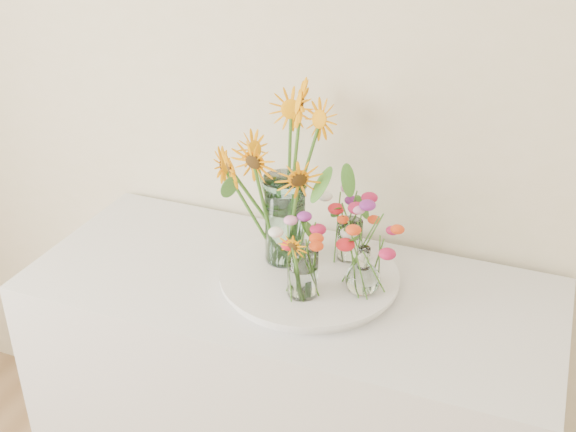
{
  "coord_description": "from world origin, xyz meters",
  "views": [
    {
      "loc": [
        0.34,
        0.45,
        1.95
      ],
      "look_at": [
        -0.25,
        1.94,
        1.09
      ],
      "focal_mm": 45.0,
      "sensor_mm": 36.0,
      "label": 1
    }
  ],
  "objects_px": {
    "mason_jar": "(285,220)",
    "small_vase_a": "(303,273)",
    "counter": "(290,411)",
    "small_vase_c": "(350,240)",
    "tray": "(309,279)",
    "small_vase_b": "(363,270)"
  },
  "relations": [
    {
      "from": "mason_jar",
      "to": "small_vase_a",
      "type": "bearing_deg",
      "value": -53.49
    },
    {
      "from": "counter",
      "to": "small_vase_c",
      "type": "height_order",
      "value": "small_vase_c"
    },
    {
      "from": "tray",
      "to": "mason_jar",
      "type": "xyz_separation_m",
      "value": [
        -0.09,
        0.04,
        0.14
      ]
    },
    {
      "from": "counter",
      "to": "mason_jar",
      "type": "distance_m",
      "value": 0.6
    },
    {
      "from": "mason_jar",
      "to": "small_vase_c",
      "type": "height_order",
      "value": "mason_jar"
    },
    {
      "from": "tray",
      "to": "mason_jar",
      "type": "distance_m",
      "value": 0.17
    },
    {
      "from": "counter",
      "to": "tray",
      "type": "distance_m",
      "value": 0.47
    },
    {
      "from": "tray",
      "to": "small_vase_b",
      "type": "xyz_separation_m",
      "value": [
        0.15,
        -0.02,
        0.08
      ]
    },
    {
      "from": "small_vase_a",
      "to": "mason_jar",
      "type": "bearing_deg",
      "value": 126.51
    },
    {
      "from": "tray",
      "to": "small_vase_b",
      "type": "relative_size",
      "value": 3.47
    },
    {
      "from": "mason_jar",
      "to": "counter",
      "type": "bearing_deg",
      "value": -57.94
    },
    {
      "from": "mason_jar",
      "to": "small_vase_c",
      "type": "relative_size",
      "value": 2.13
    },
    {
      "from": "small_vase_b",
      "to": "small_vase_c",
      "type": "distance_m",
      "value": 0.16
    },
    {
      "from": "counter",
      "to": "small_vase_c",
      "type": "distance_m",
      "value": 0.56
    },
    {
      "from": "mason_jar",
      "to": "small_vase_a",
      "type": "relative_size",
      "value": 1.9
    },
    {
      "from": "mason_jar",
      "to": "small_vase_c",
      "type": "xyz_separation_m",
      "value": [
        0.16,
        0.07,
        -0.07
      ]
    },
    {
      "from": "tray",
      "to": "small_vase_c",
      "type": "distance_m",
      "value": 0.15
    },
    {
      "from": "small_vase_b",
      "to": "counter",
      "type": "bearing_deg",
      "value": 178.69
    },
    {
      "from": "counter",
      "to": "small_vase_a",
      "type": "bearing_deg",
      "value": -49.97
    },
    {
      "from": "tray",
      "to": "mason_jar",
      "type": "bearing_deg",
      "value": 152.86
    },
    {
      "from": "small_vase_c",
      "to": "counter",
      "type": "bearing_deg",
      "value": -131.44
    },
    {
      "from": "mason_jar",
      "to": "small_vase_c",
      "type": "bearing_deg",
      "value": 23.5
    }
  ]
}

